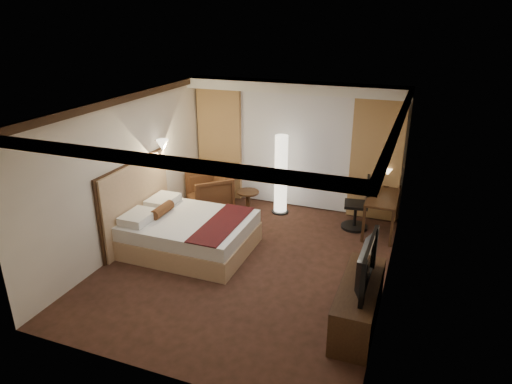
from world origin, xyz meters
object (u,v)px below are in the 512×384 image
at_px(floor_lamp, 281,175).
at_px(desk, 381,213).
at_px(armchair, 209,190).
at_px(office_chair, 356,203).
at_px(television, 360,262).
at_px(dresser, 358,303).
at_px(side_table, 248,203).
at_px(bed, 190,234).

height_order(floor_lamp, desk, floor_lamp).
relative_size(floor_lamp, desk, 1.32).
xyz_separation_m(armchair, office_chair, (3.08, 0.19, 0.11)).
height_order(armchair, television, television).
relative_size(office_chair, dresser, 0.66).
height_order(armchair, floor_lamp, floor_lamp).
bearing_deg(floor_lamp, dresser, -56.01).
xyz_separation_m(armchair, television, (3.59, -2.79, 0.53)).
distance_m(floor_lamp, dresser, 3.87).
height_order(dresser, television, television).
bearing_deg(armchair, dresser, 8.90).
distance_m(armchair, floor_lamp, 1.58).
distance_m(desk, television, 3.08).
height_order(side_table, television, television).
relative_size(desk, television, 1.14).
relative_size(dresser, television, 1.44).
xyz_separation_m(bed, dresser, (3.13, -1.04, 0.01)).
bearing_deg(dresser, bed, 161.63).
distance_m(bed, side_table, 1.86).
bearing_deg(dresser, armchair, 142.36).
relative_size(floor_lamp, dresser, 1.04).
height_order(bed, office_chair, office_chair).
bearing_deg(office_chair, side_table, 174.17).
height_order(office_chair, television, office_chair).
distance_m(desk, office_chair, 0.52).
bearing_deg(desk, dresser, -89.05).
xyz_separation_m(side_table, dresser, (2.75, -2.86, 0.06)).
xyz_separation_m(armchair, floor_lamp, (1.48, 0.39, 0.41)).
relative_size(bed, side_table, 4.16).
bearing_deg(dresser, floor_lamp, 123.99).
height_order(floor_lamp, television, floor_lamp).
distance_m(dresser, television, 0.64).
bearing_deg(floor_lamp, desk, -4.09).
bearing_deg(desk, armchair, -176.20).
xyz_separation_m(floor_lamp, dresser, (2.14, -3.18, -0.53)).
bearing_deg(armchair, bed, -27.97).
relative_size(bed, office_chair, 1.96).
relative_size(armchair, side_table, 1.70).
bearing_deg(floor_lamp, bed, -114.87).
xyz_separation_m(floor_lamp, office_chair, (1.60, -0.20, -0.31)).
distance_m(bed, office_chair, 3.25).
xyz_separation_m(desk, television, (0.02, -3.03, 0.58)).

